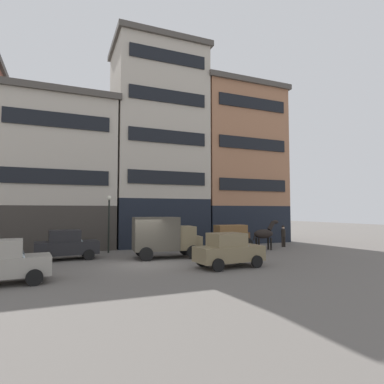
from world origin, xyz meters
TOP-DOWN VIEW (x-y plane):
  - ground_plane at (0.00, 0.00)m, footprint 120.00×120.00m
  - building_center_left at (-4.81, 9.86)m, footprint 9.10×6.74m
  - building_center_right at (3.58, 9.86)m, footprint 8.39×6.74m
  - building_far_right at (11.89, 9.86)m, footprint 8.92×6.74m
  - cargo_wagon at (7.16, 2.58)m, footprint 2.92×1.53m
  - draft_horse at (10.11, 2.58)m, footprint 2.34×0.62m
  - delivery_truck_far at (1.71, 1.64)m, footprint 4.48×2.45m
  - sedan_dark at (3.90, -2.87)m, footprint 3.80×2.07m
  - sedan_light at (-6.74, -2.85)m, footprint 3.84×2.15m
  - sedan_parked_curb at (-4.14, 3.28)m, footprint 3.80×2.06m
  - pedestrian_officer at (12.77, 3.70)m, footprint 0.50×0.50m
  - streetlamp_curbside at (-1.29, 5.49)m, footprint 0.32×0.32m

SIDE VIEW (x-z plane):
  - ground_plane at x=0.00m, z-range 0.00..0.00m
  - sedan_dark at x=3.90m, z-range 0.00..1.83m
  - sedan_light at x=-6.74m, z-range 0.00..1.83m
  - sedan_parked_curb at x=-4.14m, z-range 0.00..1.83m
  - pedestrian_officer at x=12.77m, z-range 0.08..1.88m
  - cargo_wagon at x=7.16m, z-range 0.16..2.14m
  - draft_horse at x=10.11m, z-range 0.12..2.42m
  - delivery_truck_far at x=1.71m, z-range 0.11..2.73m
  - streetlamp_curbside at x=-1.29m, z-range 0.61..4.73m
  - building_center_left at x=-4.81m, z-range 0.04..12.28m
  - building_far_right at x=11.89m, z-range 0.04..15.58m
  - building_center_right at x=3.58m, z-range 0.04..18.28m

